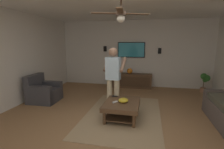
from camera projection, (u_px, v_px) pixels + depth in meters
ground_plane at (117, 127)px, 3.60m from camera, size 8.76×8.76×0.00m
wall_back_tv at (134, 54)px, 6.92m from camera, size 0.10×6.20×2.65m
area_rug at (123, 114)px, 4.23m from camera, size 2.79×1.81×0.01m
armchair at (43, 92)px, 5.16m from camera, size 0.83×0.84×0.82m
coffee_table at (122, 106)px, 3.99m from camera, size 1.00×0.80×0.40m
media_console at (130, 80)px, 6.81m from camera, size 0.45×1.70×0.55m
tv at (131, 50)px, 6.82m from camera, size 0.05×1.09×0.61m
person_standing at (113, 75)px, 4.41m from camera, size 0.57×0.57×1.64m
potted_plant_short at (205, 79)px, 6.03m from camera, size 0.32×0.33×0.70m
bowl at (123, 100)px, 3.93m from camera, size 0.23×0.23×0.10m
remote_white at (115, 102)px, 3.93m from camera, size 0.15×0.12×0.02m
remote_black at (115, 96)px, 4.35m from camera, size 0.05×0.15×0.02m
vase_round at (130, 71)px, 6.76m from camera, size 0.22×0.22×0.22m
wall_speaker_left at (160, 51)px, 6.60m from camera, size 0.06×0.12×0.22m
wall_speaker_right at (105, 49)px, 7.06m from camera, size 0.06×0.12×0.22m
ceiling_fan at (121, 15)px, 3.45m from camera, size 1.21×1.16×0.46m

